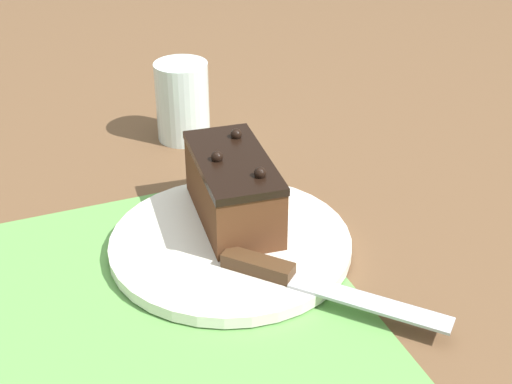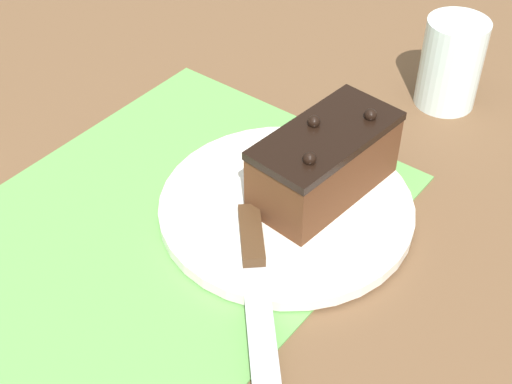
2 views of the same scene
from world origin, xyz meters
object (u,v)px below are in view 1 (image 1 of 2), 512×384
(chocolate_cake, at_px, (233,188))
(serving_knife, at_px, (294,277))
(drinking_glass, at_px, (183,101))
(cake_plate, at_px, (231,243))

(chocolate_cake, distance_m, serving_knife, 0.13)
(drinking_glass, bearing_deg, serving_knife, -0.36)
(cake_plate, bearing_deg, serving_knife, 18.88)
(cake_plate, bearing_deg, drinking_glass, 173.14)
(chocolate_cake, distance_m, drinking_glass, 0.23)
(chocolate_cake, relative_size, serving_knife, 0.89)
(cake_plate, distance_m, serving_knife, 0.09)
(serving_knife, distance_m, drinking_glass, 0.36)
(chocolate_cake, xyz_separation_m, drinking_glass, (-0.23, 0.02, 0.00))
(chocolate_cake, xyz_separation_m, serving_knife, (0.12, 0.01, -0.03))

